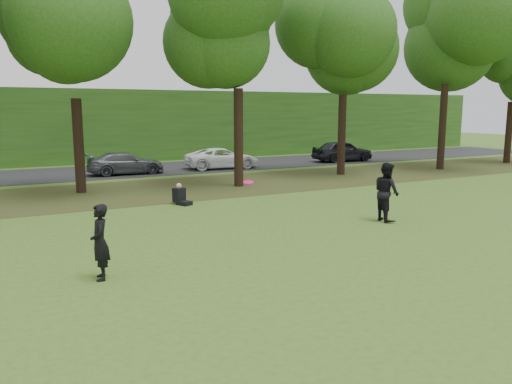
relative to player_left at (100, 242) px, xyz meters
The scene contains 10 objects.
ground 4.85m from the player_left, 21.50° to the right, with size 120.00×120.00×0.00m, color #385B1C.
leaf_litter 12.12m from the player_left, 68.41° to the left, with size 60.00×7.00×0.01m, color #403217.
street 19.77m from the player_left, 76.98° to the left, with size 70.00×7.00×0.02m, color black.
far_hedge 25.69m from the player_left, 80.00° to the left, with size 70.00×3.00×5.00m, color #224F16.
player_left is the anchor object (origin of this frame).
player_right 9.60m from the player_left, ahead, with size 0.95×0.74×1.95m, color black.
parked_cars 18.66m from the player_left, 73.92° to the left, with size 38.42×3.83×1.47m.
frisbee 4.10m from the player_left, ahead, with size 0.29×0.29×0.10m.
seated_person 8.67m from the player_left, 59.27° to the left, with size 0.66×0.83×0.83m.
tree_line 13.82m from the player_left, 69.82° to the left, with size 55.30×7.90×12.31m.
Camera 1 is at (-6.34, -9.03, 3.67)m, focal length 35.00 mm.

